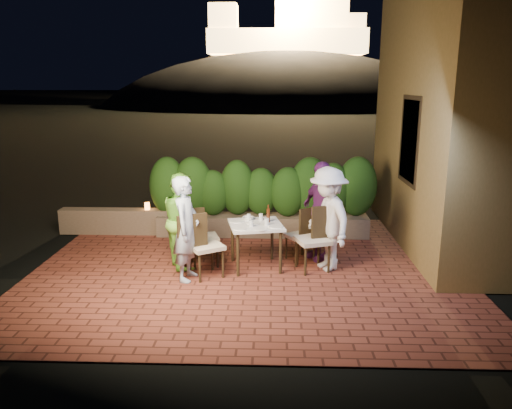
{
  "coord_description": "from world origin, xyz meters",
  "views": [
    {
      "loc": [
        0.41,
        -7.35,
        2.99
      ],
      "look_at": [
        0.13,
        0.56,
        1.05
      ],
      "focal_mm": 35.0,
      "sensor_mm": 36.0,
      "label": 1
    }
  ],
  "objects_px": {
    "diner_purple": "(321,211)",
    "chair_right_front": "(313,239)",
    "chair_left_back": "(204,236)",
    "chair_right_back": "(300,235)",
    "beer_bottle": "(268,213)",
    "diner_blue": "(186,229)",
    "diner_white": "(328,219)",
    "parapet_lamp": "(147,206)",
    "bowl": "(248,218)",
    "diner_green": "(182,220)",
    "dining_table": "(256,246)",
    "chair_left_front": "(206,245)"
  },
  "relations": [
    {
      "from": "bowl",
      "to": "chair_left_back",
      "type": "xyz_separation_m",
      "value": [
        -0.73,
        -0.16,
        -0.28
      ]
    },
    {
      "from": "dining_table",
      "to": "chair_left_front",
      "type": "xyz_separation_m",
      "value": [
        -0.77,
        -0.41,
        0.14
      ]
    },
    {
      "from": "beer_bottle",
      "to": "diner_purple",
      "type": "xyz_separation_m",
      "value": [
        0.9,
        0.37,
        -0.04
      ]
    },
    {
      "from": "beer_bottle",
      "to": "bowl",
      "type": "height_order",
      "value": "beer_bottle"
    },
    {
      "from": "chair_right_front",
      "to": "parapet_lamp",
      "type": "bearing_deg",
      "value": -50.27
    },
    {
      "from": "beer_bottle",
      "to": "diner_blue",
      "type": "height_order",
      "value": "diner_blue"
    },
    {
      "from": "chair_right_back",
      "to": "diner_blue",
      "type": "relative_size",
      "value": 0.55
    },
    {
      "from": "dining_table",
      "to": "bowl",
      "type": "height_order",
      "value": "bowl"
    },
    {
      "from": "beer_bottle",
      "to": "diner_white",
      "type": "relative_size",
      "value": 0.17
    },
    {
      "from": "diner_white",
      "to": "parapet_lamp",
      "type": "bearing_deg",
      "value": -141.74
    },
    {
      "from": "beer_bottle",
      "to": "diner_green",
      "type": "height_order",
      "value": "diner_green"
    },
    {
      "from": "parapet_lamp",
      "to": "chair_right_front",
      "type": "bearing_deg",
      "value": -31.23
    },
    {
      "from": "diner_white",
      "to": "parapet_lamp",
      "type": "height_order",
      "value": "diner_white"
    },
    {
      "from": "chair_right_front",
      "to": "beer_bottle",
      "type": "bearing_deg",
      "value": -33.94
    },
    {
      "from": "diner_green",
      "to": "bowl",
      "type": "bearing_deg",
      "value": -104.08
    },
    {
      "from": "diner_blue",
      "to": "bowl",
      "type": "bearing_deg",
      "value": -40.71
    },
    {
      "from": "dining_table",
      "to": "diner_purple",
      "type": "bearing_deg",
      "value": 23.65
    },
    {
      "from": "chair_right_back",
      "to": "diner_blue",
      "type": "distance_m",
      "value": 2.05
    },
    {
      "from": "beer_bottle",
      "to": "diner_purple",
      "type": "distance_m",
      "value": 0.97
    },
    {
      "from": "bowl",
      "to": "chair_left_back",
      "type": "relative_size",
      "value": 0.19
    },
    {
      "from": "diner_blue",
      "to": "diner_white",
      "type": "bearing_deg",
      "value": -68.33
    },
    {
      "from": "chair_left_front",
      "to": "chair_right_front",
      "type": "xyz_separation_m",
      "value": [
        1.69,
        0.33,
        0.01
      ]
    },
    {
      "from": "chair_left_back",
      "to": "chair_right_back",
      "type": "xyz_separation_m",
      "value": [
        1.62,
        0.3,
        -0.05
      ]
    },
    {
      "from": "chair_right_back",
      "to": "parapet_lamp",
      "type": "xyz_separation_m",
      "value": [
        -3.0,
        1.45,
        0.12
      ]
    },
    {
      "from": "chair_left_back",
      "to": "diner_white",
      "type": "xyz_separation_m",
      "value": [
        2.03,
        -0.11,
        0.35
      ]
    },
    {
      "from": "chair_right_back",
      "to": "parapet_lamp",
      "type": "height_order",
      "value": "chair_right_back"
    },
    {
      "from": "chair_left_back",
      "to": "diner_white",
      "type": "bearing_deg",
      "value": -20.04
    },
    {
      "from": "diner_purple",
      "to": "parapet_lamp",
      "type": "xyz_separation_m",
      "value": [
        -3.35,
        1.36,
        -0.29
      ]
    },
    {
      "from": "bowl",
      "to": "diner_green",
      "type": "height_order",
      "value": "diner_green"
    },
    {
      "from": "diner_white",
      "to": "dining_table",
      "type": "bearing_deg",
      "value": -113.95
    },
    {
      "from": "chair_left_back",
      "to": "parapet_lamp",
      "type": "xyz_separation_m",
      "value": [
        -1.38,
        1.75,
        0.07
      ]
    },
    {
      "from": "chair_right_front",
      "to": "diner_blue",
      "type": "distance_m",
      "value": 2.04
    },
    {
      "from": "chair_right_back",
      "to": "diner_green",
      "type": "relative_size",
      "value": 0.57
    },
    {
      "from": "diner_green",
      "to": "diner_purple",
      "type": "distance_m",
      "value": 2.35
    },
    {
      "from": "chair_right_front",
      "to": "chair_right_back",
      "type": "xyz_separation_m",
      "value": [
        -0.17,
        0.47,
        -0.08
      ]
    },
    {
      "from": "diner_white",
      "to": "diner_purple",
      "type": "bearing_deg",
      "value": 164.29
    },
    {
      "from": "beer_bottle",
      "to": "chair_right_front",
      "type": "distance_m",
      "value": 0.83
    },
    {
      "from": "dining_table",
      "to": "chair_right_front",
      "type": "distance_m",
      "value": 0.94
    },
    {
      "from": "chair_left_back",
      "to": "chair_right_front",
      "type": "xyz_separation_m",
      "value": [
        1.79,
        -0.18,
        0.04
      ]
    },
    {
      "from": "chair_right_front",
      "to": "diner_green",
      "type": "height_order",
      "value": "diner_green"
    },
    {
      "from": "bowl",
      "to": "diner_blue",
      "type": "distance_m",
      "value": 1.2
    },
    {
      "from": "dining_table",
      "to": "chair_right_back",
      "type": "distance_m",
      "value": 0.85
    },
    {
      "from": "diner_purple",
      "to": "chair_right_front",
      "type": "bearing_deg",
      "value": -45.58
    },
    {
      "from": "diner_white",
      "to": "diner_purple",
      "type": "height_order",
      "value": "diner_purple"
    },
    {
      "from": "diner_blue",
      "to": "diner_green",
      "type": "relative_size",
      "value": 1.03
    },
    {
      "from": "diner_blue",
      "to": "diner_purple",
      "type": "height_order",
      "value": "diner_purple"
    },
    {
      "from": "beer_bottle",
      "to": "chair_right_back",
      "type": "height_order",
      "value": "beer_bottle"
    },
    {
      "from": "diner_blue",
      "to": "diner_white",
      "type": "distance_m",
      "value": 2.27
    },
    {
      "from": "chair_left_back",
      "to": "parapet_lamp",
      "type": "height_order",
      "value": "chair_left_back"
    },
    {
      "from": "diner_purple",
      "to": "chair_left_front",
      "type": "bearing_deg",
      "value": -92.9
    }
  ]
}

